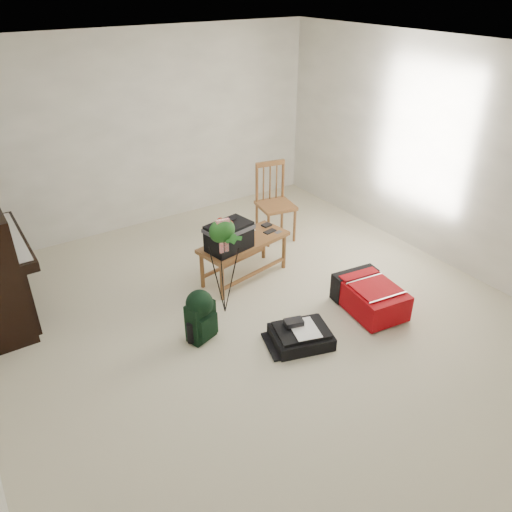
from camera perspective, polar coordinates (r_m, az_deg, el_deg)
floor at (r=5.06m, az=0.40°, el=-7.29°), size 5.00×5.50×0.01m
ceiling at (r=4.07m, az=0.53°, el=22.01°), size 5.00×5.50×0.01m
wall_back at (r=6.75m, az=-12.99°, el=13.58°), size 5.00×0.04×2.50m
wall_right at (r=6.08m, az=20.81°, el=10.65°), size 0.04×5.50×2.50m
bench at (r=5.36m, az=-2.77°, el=2.17°), size 1.11×0.61×0.81m
dining_chair at (r=6.39m, az=2.09°, el=6.08°), size 0.50×0.50×0.99m
red_suitcase at (r=5.26m, az=12.53°, el=-4.29°), size 0.57×0.78×0.31m
black_duffel at (r=4.75m, az=5.15°, el=-9.03°), size 0.64×0.56×0.23m
green_backpack at (r=4.69m, az=-6.37°, el=-6.52°), size 0.30×0.28×0.53m
flower_stand at (r=4.89m, az=-3.75°, el=-1.33°), size 0.37×0.37×1.08m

